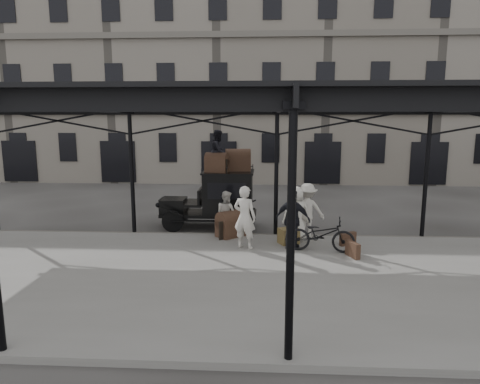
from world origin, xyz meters
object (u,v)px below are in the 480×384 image
Objects in this scene: bicycle at (321,234)px; steamer_trunk_roof_near at (217,164)px; porter_official at (293,220)px; steamer_trunk_platform at (232,225)px; porter_left at (245,217)px; taxi at (220,197)px.

bicycle is 4.90m from steamer_trunk_roof_near.
bicycle is at bearing -173.49° from porter_official.
porter_official is 0.92× the size of bicycle.
porter_official reaches higher than steamer_trunk_platform.
porter_left is 2.37m from bicycle.
taxi is 1.86× the size of porter_left.
porter_left is 0.97× the size of bicycle.
porter_left is at bearing 18.96° from porter_official.
steamer_trunk_platform is (-0.49, 1.34, -0.61)m from porter_left.
steamer_trunk_roof_near reaches higher than porter_official.
bicycle is (3.38, -3.21, -0.52)m from taxi.
porter_official is 0.95m from bicycle.
porter_left is 3.27m from steamer_trunk_roof_near.
taxi reaches higher than porter_left.
steamer_trunk_roof_near is at bearing -46.64° from porter_left.
steamer_trunk_roof_near is at bearing 57.59° from bicycle.
porter_official is (1.48, -0.02, -0.05)m from porter_left.
porter_left is 1.92× the size of steamer_trunk_platform.
steamer_trunk_roof_near is (-0.08, -0.25, 1.28)m from taxi.
porter_official is at bearing 84.94° from bicycle.
steamer_trunk_roof_near is at bearing -108.07° from taxi.
steamer_trunk_platform is at bearing -49.25° from porter_left.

